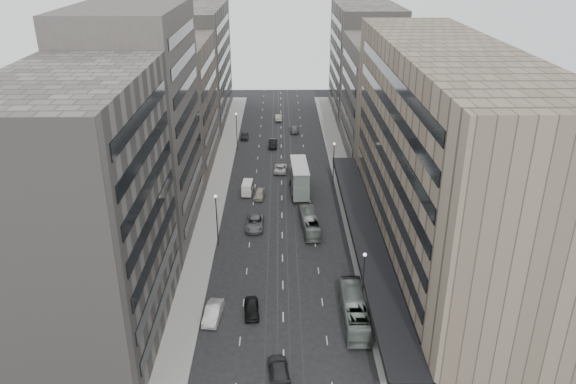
{
  "coord_description": "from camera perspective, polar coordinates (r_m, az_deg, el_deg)",
  "views": [
    {
      "loc": [
        -0.25,
        -62.36,
        41.8
      ],
      "look_at": [
        0.93,
        16.3,
        6.8
      ],
      "focal_mm": 35.0,
      "sensor_mm": 36.0,
      "label": 1
    }
  ],
  "objects": [
    {
      "name": "double_decker",
      "position": [
        101.23,
        1.17,
        1.46
      ],
      "size": [
        3.48,
        10.36,
        5.61
      ],
      "rotation": [
        0.0,
        0.0,
        0.04
      ],
      "color": "slate",
      "rests_on": "ground"
    },
    {
      "name": "building_left_b",
      "position": [
        87.67,
        -14.95,
        6.74
      ],
      "size": [
        15.0,
        26.0,
        34.0
      ],
      "primitive_type": "cube",
      "color": "#4D4843",
      "rests_on": "ground"
    },
    {
      "name": "department_store",
      "position": [
        78.38,
        15.3,
        3.07
      ],
      "size": [
        19.2,
        60.0,
        30.0
      ],
      "color": "gray",
      "rests_on": "ground"
    },
    {
      "name": "sedan_5",
      "position": [
        125.76,
        -1.52,
        4.97
      ],
      "size": [
        1.99,
        5.21,
        1.69
      ],
      "primitive_type": "imported",
      "rotation": [
        0.0,
        0.0,
        -0.04
      ],
      "color": "black",
      "rests_on": "ground"
    },
    {
      "name": "ground",
      "position": [
        75.08,
        -0.53,
        -9.85
      ],
      "size": [
        220.0,
        220.0,
        0.0
      ],
      "primitive_type": "plane",
      "color": "black",
      "rests_on": "ground"
    },
    {
      "name": "lamp_left_far",
      "position": [
        123.3,
        -5.25,
        6.62
      ],
      "size": [
        0.44,
        0.44,
        8.32
      ],
      "color": "#262628",
      "rests_on": "ground"
    },
    {
      "name": "panel_van",
      "position": [
        101.53,
        -4.14,
        0.44
      ],
      "size": [
        2.11,
        3.96,
        2.43
      ],
      "rotation": [
        0.0,
        0.0,
        -0.06
      ],
      "color": "beige",
      "rests_on": "ground"
    },
    {
      "name": "vw_microbus",
      "position": [
        71.38,
        7.03,
        -10.67
      ],
      "size": [
        2.35,
        4.84,
        2.57
      ],
      "rotation": [
        0.0,
        0.0,
        0.04
      ],
      "color": "#4E5254",
      "rests_on": "ground"
    },
    {
      "name": "bus_near",
      "position": [
        69.07,
        6.73,
        -11.81
      ],
      "size": [
        2.79,
        11.48,
        3.19
      ],
      "primitive_type": "imported",
      "rotation": [
        0.0,
        0.0,
        3.13
      ],
      "color": "slate",
      "rests_on": "ground"
    },
    {
      "name": "sedan_9",
      "position": [
        145.49,
        -0.98,
        7.6
      ],
      "size": [
        1.67,
        4.68,
        1.54
      ],
      "primitive_type": "imported",
      "rotation": [
        0.0,
        0.0,
        3.15
      ],
      "color": "#9F9683",
      "rests_on": "ground"
    },
    {
      "name": "sedan_4",
      "position": [
        100.25,
        -2.92,
        -0.21
      ],
      "size": [
        2.32,
        4.66,
        1.53
      ],
      "primitive_type": "imported",
      "rotation": [
        0.0,
        0.0,
        -0.12
      ],
      "color": "#9D9782",
      "rests_on": "ground"
    },
    {
      "name": "sidewalk_right",
      "position": [
        108.92,
        5.67,
        1.34
      ],
      "size": [
        4.0,
        125.0,
        0.15
      ],
      "primitive_type": "cube",
      "color": "gray",
      "rests_on": "ground"
    },
    {
      "name": "sedan_1",
      "position": [
        70.06,
        -7.62,
        -12.03
      ],
      "size": [
        2.33,
        5.3,
        1.69
      ],
      "primitive_type": "imported",
      "rotation": [
        0.0,
        0.0,
        -0.11
      ],
      "color": "#BBBBB7",
      "rests_on": "ground"
    },
    {
      "name": "lamp_left_near",
      "position": [
        83.42,
        -7.28,
        -2.24
      ],
      "size": [
        0.44,
        0.44,
        8.32
      ],
      "color": "#262628",
      "rests_on": "ground"
    },
    {
      "name": "lamp_right_near",
      "position": [
        68.77,
        7.68,
        -8.41
      ],
      "size": [
        0.44,
        0.44,
        8.32
      ],
      "color": "#262628",
      "rests_on": "ground"
    },
    {
      "name": "building_right_mid",
      "position": [
        120.17,
        9.73,
        9.29
      ],
      "size": [
        15.0,
        28.0,
        24.0
      ],
      "primitive_type": "cube",
      "color": "#4D4843",
      "rests_on": "ground"
    },
    {
      "name": "building_left_d",
      "position": [
        145.63,
        -9.47,
        12.67
      ],
      "size": [
        15.0,
        38.0,
        28.0
      ],
      "primitive_type": "cube",
      "color": "slate",
      "rests_on": "ground"
    },
    {
      "name": "sedan_6",
      "position": [
        111.87,
        -0.77,
        2.45
      ],
      "size": [
        2.8,
        5.43,
        1.47
      ],
      "primitive_type": "imported",
      "rotation": [
        0.0,
        0.0,
        3.07
      ],
      "color": "beige",
      "rests_on": "ground"
    },
    {
      "name": "lamp_right_far",
      "position": [
        104.49,
        4.67,
        3.4
      ],
      "size": [
        0.44,
        0.44,
        8.32
      ],
      "color": "#262628",
      "rests_on": "ground"
    },
    {
      "name": "sedan_3",
      "position": [
        61.78,
        -0.95,
        -17.64
      ],
      "size": [
        2.72,
        5.49,
        1.53
      ],
      "primitive_type": "imported",
      "rotation": [
        0.0,
        0.0,
        3.25
      ],
      "color": "#252527",
      "rests_on": "ground"
    },
    {
      "name": "sedan_7",
      "position": [
        136.11,
        0.61,
        6.42
      ],
      "size": [
        2.23,
        5.13,
        1.47
      ],
      "primitive_type": "imported",
      "rotation": [
        0.0,
        0.0,
        3.18
      ],
      "color": "slate",
      "rests_on": "ground"
    },
    {
      "name": "sedan_2",
      "position": [
        89.88,
        -3.39,
        -3.18
      ],
      "size": [
        2.9,
        6.04,
        1.66
      ],
      "primitive_type": "imported",
      "rotation": [
        0.0,
        0.0,
        -0.02
      ],
      "color": "slate",
      "rests_on": "ground"
    },
    {
      "name": "building_left_c",
      "position": [
        114.25,
        -11.68,
        8.63
      ],
      "size": [
        15.0,
        28.0,
        25.0
      ],
      "primitive_type": "cube",
      "color": "#6E6055",
      "rests_on": "ground"
    },
    {
      "name": "pedestrian",
      "position": [
        67.96,
        8.94,
        -13.19
      ],
      "size": [
        0.79,
        0.75,
        1.82
      ],
      "primitive_type": "imported",
      "rotation": [
        0.0,
        0.0,
        3.78
      ],
      "color": "black",
      "rests_on": "sidewalk_right"
    },
    {
      "name": "sedan_8",
      "position": [
        131.61,
        -4.43,
        5.74
      ],
      "size": [
        1.83,
        4.43,
        1.5
      ],
      "primitive_type": "imported",
      "rotation": [
        0.0,
        0.0,
        0.01
      ],
      "color": "black",
      "rests_on": "ground"
    },
    {
      "name": "sidewalk_left",
      "position": [
        108.86,
        -6.99,
        1.26
      ],
      "size": [
        4.0,
        125.0,
        0.15
      ],
      "primitive_type": "cube",
      "color": "gray",
      "rests_on": "ground"
    },
    {
      "name": "sedan_0",
      "position": [
        70.38,
        -3.73,
        -11.73
      ],
      "size": [
        2.15,
        4.66,
        1.55
      ],
      "primitive_type": "imported",
      "rotation": [
        0.0,
        0.0,
        0.07
      ],
      "color": "black",
      "rests_on": "ground"
    },
    {
      "name": "bus_far",
      "position": [
        88.9,
        2.18,
        -3.07
      ],
      "size": [
        3.14,
        10.15,
        2.78
      ],
      "primitive_type": "imported",
      "rotation": [
        0.0,
        0.0,
        3.22
      ],
      "color": "gray",
      "rests_on": "ground"
    },
    {
      "name": "building_right_far",
      "position": [
        148.62,
        7.77,
        12.99
      ],
      "size": [
        15.0,
        32.0,
        28.0
      ],
      "primitive_type": "cube",
      "color": "slate",
      "rests_on": "ground"
    },
    {
      "name": "building_left_a",
      "position": [
        64.23,
        -20.1,
        -2.25
      ],
      "size": [
        15.0,
        28.0,
        30.0
      ],
      "primitive_type": "cube",
      "color": "slate",
      "rests_on": "ground"
    }
  ]
}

